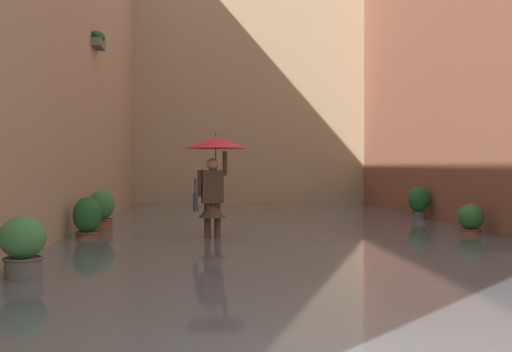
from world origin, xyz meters
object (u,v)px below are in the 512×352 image
potted_plant_mid_right (101,213)px  potted_plant_near_right (87,220)px  potted_plant_near_left (471,222)px  potted_plant_far_right (23,250)px  person_wading (214,165)px  potted_plant_far_left (419,203)px

potted_plant_mid_right → potted_plant_near_right: (0.07, 1.04, -0.04)m
potted_plant_near_left → potted_plant_far_right: bearing=29.3°
potted_plant_far_right → potted_plant_near_left: size_ratio=1.20×
person_wading → potted_plant_mid_right: person_wading is taller
person_wading → potted_plant_mid_right: (2.24, -1.25, -0.97)m
person_wading → potted_plant_far_right: (2.24, 3.81, -1.00)m
potted_plant_near_right → potted_plant_near_left: bearing=179.7°
potted_plant_mid_right → potted_plant_far_left: bearing=-164.0°
potted_plant_near_right → potted_plant_near_left: potted_plant_near_right is taller
potted_plant_mid_right → potted_plant_far_left: potted_plant_mid_right is taller
potted_plant_far_left → potted_plant_near_right: (7.27, 3.10, -0.08)m
person_wading → potted_plant_far_left: person_wading is taller
potted_plant_near_right → potted_plant_far_right: bearing=91.0°
potted_plant_mid_right → potted_plant_far_left: 7.49m
person_wading → potted_plant_near_left: 5.00m
potted_plant_near_right → potted_plant_near_left: size_ratio=1.21×
potted_plant_near_left → potted_plant_near_right: bearing=-0.3°
potted_plant_mid_right → potted_plant_far_right: size_ratio=1.12×
person_wading → potted_plant_near_right: (2.31, -0.21, -1.01)m
potted_plant_far_right → person_wading: bearing=-120.4°
potted_plant_near_left → person_wading: bearing=2.1°
person_wading → potted_plant_near_right: 2.53m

